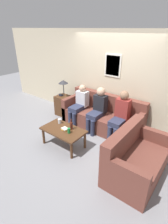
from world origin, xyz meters
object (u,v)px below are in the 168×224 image
couch_side (135,160)px  person_middle (98,108)px  person_right (120,114)px  teddy_bear (107,160)px  drinking_glass (60,121)px  couch_main (102,117)px  coffee_table (63,132)px  wine_bottle (71,125)px  person_left (79,103)px

couch_side → person_middle: (-1.49, 0.94, 0.34)m
person_right → teddy_bear: 1.25m
drinking_glass → teddy_bear: 1.50m
couch_main → person_right: person_right is taller
person_middle → person_right: bearing=1.0°
coffee_table → wine_bottle: (0.14, 0.12, 0.16)m
couch_main → teddy_bear: (0.92, -1.27, -0.21)m
wine_bottle → drinking_glass: bearing=175.2°
person_middle → couch_side: bearing=-32.1°
couch_side → person_middle: person_middle is taller
drinking_glass → teddy_bear: bearing=-4.2°
couch_main → drinking_glass: bearing=-114.4°
couch_side → drinking_glass: couch_side is taller
coffee_table → teddy_bear: bearing=2.5°
wine_bottle → person_right: size_ratio=0.21×
couch_side → couch_main: bearing=52.1°
wine_bottle → person_middle: (0.08, 0.99, 0.11)m
person_left → person_right: bearing=-0.7°
teddy_bear → drinking_glass: bearing=175.8°
person_left → person_middle: (0.66, -0.03, 0.05)m
person_left → person_middle: bearing=-2.4°
person_middle → teddy_bear: (0.95, -1.07, -0.55)m
drinking_glass → person_middle: bearing=62.5°
couch_side → drinking_glass: (-1.99, -0.02, 0.19)m
person_middle → coffee_table: bearing=-101.3°
person_right → coffee_table: bearing=-128.1°
coffee_table → teddy_bear: (1.17, 0.05, -0.27)m
couch_main → person_left: bearing=-165.5°
coffee_table → teddy_bear: 1.20m
person_left → person_middle: 0.66m
couch_side → person_left: 2.38m
drinking_glass → person_left: person_left is taller
couch_main → coffee_table: 1.35m
person_right → teddy_bear: size_ratio=4.54×
person_right → person_left: bearing=179.3°
couch_side → person_left: size_ratio=1.25×
couch_side → wine_bottle: (-1.58, -0.06, 0.23)m
drinking_glass → person_right: person_right is taller
couch_main → person_middle: (-0.03, -0.21, 0.34)m
wine_bottle → teddy_bear: size_ratio=0.95×
wine_bottle → person_right: bearing=53.6°
coffee_table → person_left: 1.25m
person_left → coffee_table: bearing=-69.1°
couch_main → teddy_bear: 1.58m
couch_main → teddy_bear: couch_main is taller
drinking_glass → teddy_bear: (1.45, -0.11, -0.39)m
person_left → drinking_glass: bearing=-80.7°
couch_side → teddy_bear: couch_side is taller
person_right → person_middle: bearing=-179.0°
couch_side → drinking_glass: 2.00m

